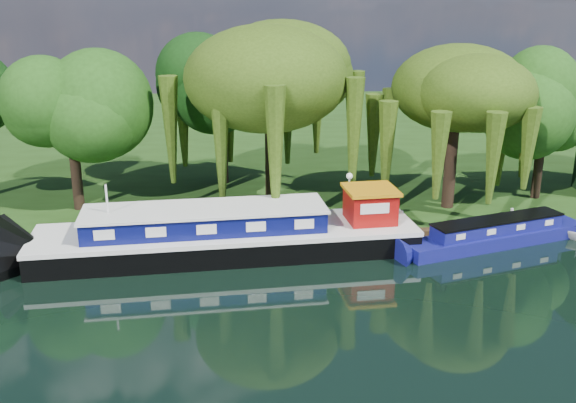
{
  "coord_description": "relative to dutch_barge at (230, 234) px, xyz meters",
  "views": [
    {
      "loc": [
        -5.33,
        -23.2,
        12.25
      ],
      "look_at": [
        -3.21,
        6.25,
        2.8
      ],
      "focal_mm": 40.0,
      "sensor_mm": 36.0,
      "label": 1
    }
  ],
  "objects": [
    {
      "name": "willow_right",
      "position": [
        12.66,
        5.15,
        5.6
      ],
      "size": [
        6.9,
        6.9,
        8.41
      ],
      "color": "black",
      "rests_on": "far_bank"
    },
    {
      "name": "far_bank",
      "position": [
        6.04,
        27.23,
        -0.76
      ],
      "size": [
        120.0,
        52.0,
        0.45
      ],
      "primitive_type": "cube",
      "color": "#1A350E",
      "rests_on": "ground"
    },
    {
      "name": "lamppost",
      "position": [
        6.54,
        3.73,
        1.43
      ],
      "size": [
        0.36,
        0.36,
        2.56
      ],
      "color": "silver",
      "rests_on": "far_bank"
    },
    {
      "name": "narrowboat",
      "position": [
        13.69,
        0.15,
        -0.44
      ],
      "size": [
        10.57,
        4.91,
        1.54
      ],
      "rotation": [
        0.0,
        0.0,
        0.31
      ],
      "color": "navy",
      "rests_on": "ground"
    },
    {
      "name": "red_dinghy",
      "position": [
        -3.31,
        0.43,
        -0.99
      ],
      "size": [
        2.93,
        2.3,
        0.55
      ],
      "primitive_type": "imported",
      "rotation": [
        0.0,
        0.0,
        1.41
      ],
      "color": "maroon",
      "rests_on": "ground"
    },
    {
      "name": "mooring_posts",
      "position": [
        5.54,
        1.63,
        -0.04
      ],
      "size": [
        19.16,
        0.16,
        1.0
      ],
      "color": "silver",
      "rests_on": "far_bank"
    },
    {
      "name": "tree_far_left",
      "position": [
        -8.87,
        6.35,
        5.45
      ],
      "size": [
        5.44,
        5.44,
        8.76
      ],
      "color": "black",
      "rests_on": "far_bank"
    },
    {
      "name": "willow_left",
      "position": [
        2.38,
        7.48,
        6.78
      ],
      "size": [
        8.41,
        8.41,
        10.07
      ],
      "color": "black",
      "rests_on": "far_bank"
    },
    {
      "name": "dutch_barge",
      "position": [
        0.0,
        0.0,
        0.0
      ],
      "size": [
        19.17,
        5.89,
        3.98
      ],
      "rotation": [
        0.0,
        0.0,
        0.09
      ],
      "color": "black",
      "rests_on": "ground"
    },
    {
      "name": "ground",
      "position": [
        6.04,
        -6.77,
        -0.99
      ],
      "size": [
        120.0,
        120.0,
        0.0
      ],
      "primitive_type": "plane",
      "color": "black"
    },
    {
      "name": "tree_far_right",
      "position": [
        18.61,
        6.56,
        4.85
      ],
      "size": [
        4.78,
        4.78,
        7.82
      ],
      "color": "black",
      "rests_on": "far_bank"
    },
    {
      "name": "tree_far_mid",
      "position": [
        -0.59,
        11.29,
        5.57
      ],
      "size": [
        5.41,
        5.41,
        8.86
      ],
      "color": "black",
      "rests_on": "far_bank"
    }
  ]
}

